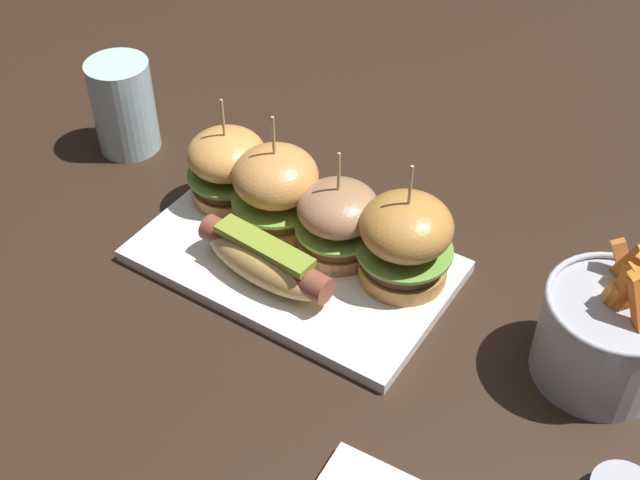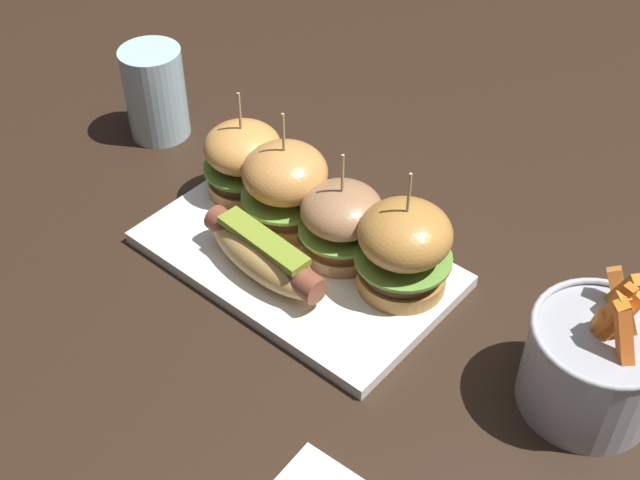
% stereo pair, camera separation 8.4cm
% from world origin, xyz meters
% --- Properties ---
extents(ground_plane, '(3.00, 3.00, 0.00)m').
position_xyz_m(ground_plane, '(0.00, 0.00, 0.00)').
color(ground_plane, black).
extents(platter_main, '(0.33, 0.20, 0.01)m').
position_xyz_m(platter_main, '(0.00, 0.00, 0.01)').
color(platter_main, white).
rests_on(platter_main, ground).
extents(hot_dog, '(0.16, 0.06, 0.05)m').
position_xyz_m(hot_dog, '(-0.01, -0.04, 0.04)').
color(hot_dog, '#E0AE60').
rests_on(hot_dog, platter_main).
extents(slider_far_left, '(0.09, 0.09, 0.13)m').
position_xyz_m(slider_far_left, '(-0.12, 0.04, 0.06)').
color(slider_far_left, '#D79348').
rests_on(slider_far_left, platter_main).
extents(slider_center_left, '(0.10, 0.10, 0.14)m').
position_xyz_m(slider_center_left, '(-0.04, 0.03, 0.06)').
color(slider_center_left, '#D38E48').
rests_on(slider_center_left, platter_main).
extents(slider_center_right, '(0.09, 0.09, 0.13)m').
position_xyz_m(slider_center_right, '(0.03, 0.03, 0.06)').
color(slider_center_right, '#A4744E').
rests_on(slider_center_right, platter_main).
extents(slider_far_right, '(0.10, 0.10, 0.14)m').
position_xyz_m(slider_far_right, '(0.11, 0.04, 0.06)').
color(slider_far_right, '#BF823C').
rests_on(slider_far_right, platter_main).
extents(fries_bucket, '(0.13, 0.13, 0.15)m').
position_xyz_m(fries_bucket, '(0.32, 0.04, 0.05)').
color(fries_bucket, '#A8AAB2').
rests_on(fries_bucket, ground).
extents(water_glass, '(0.08, 0.08, 0.12)m').
position_xyz_m(water_glass, '(-0.30, 0.07, 0.06)').
color(water_glass, silver).
rests_on(water_glass, ground).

